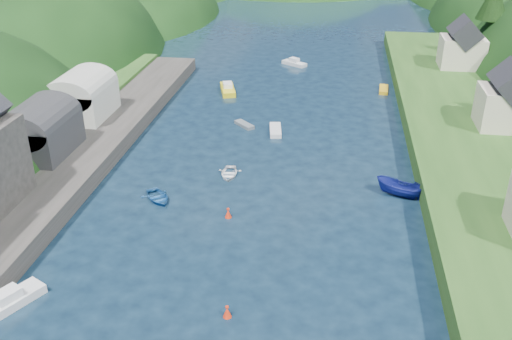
# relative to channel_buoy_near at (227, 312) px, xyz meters

# --- Properties ---
(ground) EXTENTS (600.00, 600.00, 0.00)m
(ground) POSITION_rel_channel_buoy_near_xyz_m (-0.32, 39.57, -0.48)
(ground) COLOR black
(ground) RESTS_ON ground
(hillside_left) EXTENTS (44.00, 245.56, 52.00)m
(hillside_left) POSITION_rel_channel_buoy_near_xyz_m (-45.32, 64.57, -8.51)
(hillside_left) COLOR black
(hillside_left) RESTS_ON ground
(far_hills) EXTENTS (103.00, 68.00, 44.00)m
(far_hills) POSITION_rel_channel_buoy_near_xyz_m (0.89, 163.58, -11.28)
(far_hills) COLOR black
(far_hills) RESTS_ON ground
(hill_trees) EXTENTS (90.05, 148.77, 12.79)m
(hill_trees) POSITION_rel_channel_buoy_near_xyz_m (-0.16, 55.88, 10.60)
(hill_trees) COLOR black
(hill_trees) RESTS_ON ground
(quay_left) EXTENTS (12.00, 110.00, 2.00)m
(quay_left) POSITION_rel_channel_buoy_near_xyz_m (-24.32, 9.57, 0.52)
(quay_left) COLOR #2D2B28
(quay_left) RESTS_ON ground
(boat_sheds) EXTENTS (7.00, 21.00, 7.50)m
(boat_sheds) POSITION_rel_channel_buoy_near_xyz_m (-26.32, 28.57, 4.79)
(boat_sheds) COLOR #2D2D30
(boat_sheds) RESTS_ON quay_left
(terrace_right) EXTENTS (16.00, 120.00, 2.40)m
(terrace_right) POSITION_rel_channel_buoy_near_xyz_m (24.68, 29.57, 0.72)
(terrace_right) COLOR #234719
(terrace_right) RESTS_ON ground
(right_bank_cottages) EXTENTS (9.00, 59.24, 8.41)m
(right_bank_cottages) POSITION_rel_channel_buoy_near_xyz_m (27.68, 37.90, 5.36)
(right_bank_cottages) COLOR beige
(right_bank_cottages) RESTS_ON terrace_right
(channel_buoy_near) EXTENTS (0.70, 0.70, 1.10)m
(channel_buoy_near) POSITION_rel_channel_buoy_near_xyz_m (0.00, 0.00, 0.00)
(channel_buoy_near) COLOR red
(channel_buoy_near) RESTS_ON ground
(channel_buoy_far) EXTENTS (0.70, 0.70, 1.10)m
(channel_buoy_far) POSITION_rel_channel_buoy_near_xyz_m (-2.70, 14.54, 0.00)
(channel_buoy_far) COLOR red
(channel_buoy_far) RESTS_ON ground
(moored_boats) EXTENTS (37.69, 98.92, 2.44)m
(moored_boats) POSITION_rel_channel_buoy_near_xyz_m (-4.61, 6.65, 0.20)
(moored_boats) COLOR #1A4E8F
(moored_boats) RESTS_ON ground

